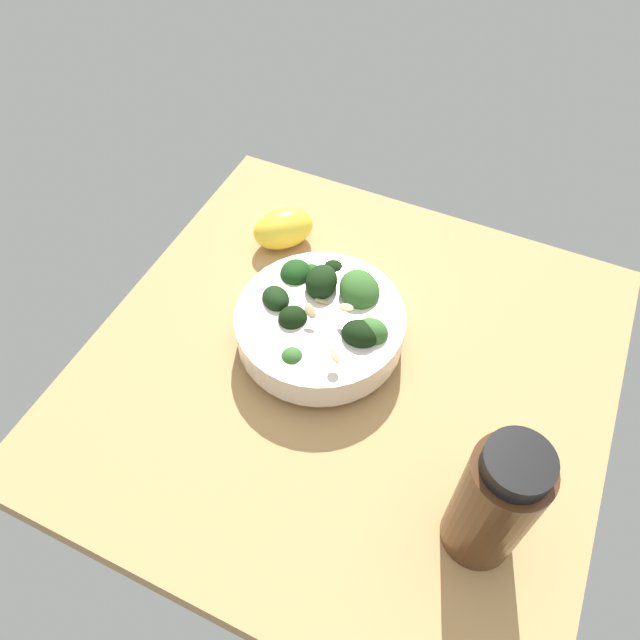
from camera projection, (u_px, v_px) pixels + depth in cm
name	position (u px, v px, depth cm)	size (l,w,h in cm)	color
ground_plane	(346.00, 376.00, 68.66)	(56.27, 56.27, 4.45)	tan
bowl_of_broccoli	(321.00, 321.00, 66.34)	(18.57, 18.57, 8.31)	silver
lemon_wedge	(283.00, 228.00, 76.57)	(7.82, 5.14, 5.06)	yellow
bottle_tall	(495.00, 503.00, 49.33)	(6.50, 6.50, 16.21)	#472814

